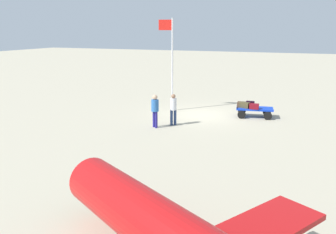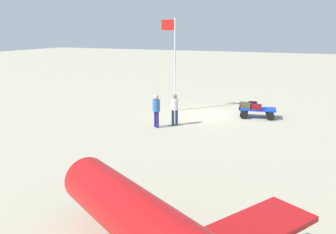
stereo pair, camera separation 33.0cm
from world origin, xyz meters
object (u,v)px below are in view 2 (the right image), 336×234
Objects in this scene: luggage_cart at (257,111)px; suitcase_dark at (253,105)px; flagpole at (173,57)px; suitcase_grey at (245,105)px; worker_lead at (156,108)px; suitcase_tan at (256,107)px; worker_trailing at (175,107)px; suitcase_maroon at (247,105)px.

suitcase_dark is at bearing -9.32° from luggage_cart.
suitcase_dark is 0.08× the size of flagpole.
luggage_cart is 5.78m from flagpole.
worker_lead is (3.69, 3.97, 0.31)m from suitcase_grey.
suitcase_tan is (-0.03, 0.31, 0.28)m from luggage_cart.
suitcase_dark is (-0.38, -0.18, 0.02)m from suitcase_grey.
luggage_cart is 4.03× the size of suitcase_tan.
flagpole is at bearing -0.01° from suitcase_grey.
worker_trailing is at bearing 39.82° from suitcase_tan.
suitcase_tan is 0.45m from suitcase_dark.
luggage_cart is 0.39× the size of flagpole.
luggage_cart is at bearing -167.73° from suitcase_grey.
luggage_cart is 0.62m from suitcase_maroon.
flagpole is (0.71, -3.98, 2.23)m from worker_lead.
flagpole reaches higher than suitcase_dark.
suitcase_grey is 0.68m from suitcase_tan.
suitcase_dark is at bearing -177.87° from flagpole.
worker_lead is at bearing 47.12° from suitcase_grey.
worker_trailing is (3.65, 3.04, 0.26)m from suitcase_tan.
flagpole reaches higher than suitcase_grey.
luggage_cart is 4.97m from worker_trailing.
suitcase_tan is 0.54m from suitcase_maroon.
worker_lead is 0.31× the size of flagpole.
worker_trailing is (-0.70, -0.76, -0.06)m from worker_lead.
suitcase_grey is 5.09m from flagpole.
suitcase_maroon is at bearing -134.42° from worker_lead.
suitcase_tan is at bearing 95.28° from luggage_cart.
flagpole is (5.04, 0.14, 2.84)m from luggage_cart.
worker_trailing reaches higher than luggage_cart.
worker_lead is (4.32, 4.11, 0.61)m from luggage_cart.
suitcase_dark is 0.36m from suitcase_maroon.
suitcase_maroon is (0.25, 0.26, -0.01)m from suitcase_dark.
worker_lead is 1.03× the size of worker_trailing.
suitcase_maroon is 0.36× the size of worker_trailing.
worker_lead is 4.61m from flagpole.
suitcase_grey is 1.05× the size of suitcase_maroon.
flagpole is at bearing -1.96° from suitcase_tan.
worker_lead is (4.35, 3.80, 0.33)m from suitcase_tan.
suitcase_maroon is (0.50, 0.21, 0.30)m from luggage_cart.
suitcase_tan is 0.90× the size of suitcase_maroon.
suitcase_grey is 0.11× the size of flagpole.
flagpole is (5.06, -0.17, 2.56)m from suitcase_tan.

